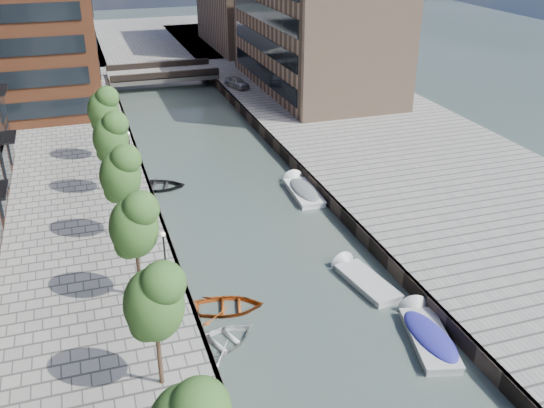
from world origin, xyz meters
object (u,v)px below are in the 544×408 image
bridge (162,74)px  motorboat_3 (427,334)px  motorboat_4 (302,190)px  sloop_2 (227,309)px  tree_4 (120,172)px  sloop_3 (221,345)px  tree_5 (110,136)px  tree_6 (103,108)px  tree_2 (154,300)px  motorboat_2 (361,279)px  sloop_4 (157,189)px  car (237,82)px  tree_3 (134,224)px

bridge → motorboat_3: bearing=-84.9°
motorboat_4 → sloop_2: bearing=-125.5°
tree_4 → sloop_3: size_ratio=1.49×
tree_5 → tree_6: (0.00, 7.00, 0.00)m
tree_2 → sloop_2: size_ratio=1.49×
motorboat_4 → sloop_3: bearing=-123.1°
motorboat_3 → tree_4: bearing=134.1°
tree_2 → motorboat_2: tree_2 is taller
sloop_2 → tree_6: bearing=23.5°
tree_4 → sloop_2: tree_4 is taller
bridge → tree_4: tree_4 is taller
tree_5 → tree_4: bearing=-90.0°
tree_4 → sloop_3: 12.76m
bridge → sloop_3: bearing=-95.8°
bridge → motorboat_4: (5.06, -35.45, -1.17)m
tree_6 → motorboat_3: bearing=-64.4°
motorboat_3 → motorboat_4: size_ratio=1.02×
sloop_3 → sloop_4: sloop_4 is taller
sloop_4 → motorboat_4: (10.46, -4.30, 0.22)m
motorboat_3 → car: car is taller
sloop_4 → motorboat_2: bearing=-136.2°
sloop_3 → sloop_2: bearing=-41.4°
tree_5 → car: tree_5 is taller
motorboat_2 → sloop_3: bearing=-161.0°
sloop_2 → motorboat_2: 8.15m
bridge → motorboat_2: size_ratio=2.57×
tree_2 → motorboat_2: bearing=25.8°
tree_4 → bridge: bearing=78.0°
tree_3 → motorboat_4: bearing=40.4°
bridge → sloop_2: (-4.15, -48.34, -1.39)m
tree_4 → tree_6: bearing=90.0°
motorboat_4 → motorboat_3: bearing=-90.7°
bridge → tree_2: size_ratio=2.18×
tree_2 → sloop_3: bearing=40.9°
motorboat_2 → motorboat_3: motorboat_3 is taller
tree_4 → sloop_4: size_ratio=1.35×
tree_2 → motorboat_4: tree_2 is taller
tree_6 → tree_5: bearing=-90.0°
tree_4 → tree_5: 7.00m
tree_6 → motorboat_2: tree_6 is taller
sloop_4 → sloop_3: bearing=-164.7°
tree_6 → tree_3: bearing=-90.0°
tree_5 → sloop_3: size_ratio=1.49×
bridge → tree_6: size_ratio=2.18×
car → sloop_2: bearing=-124.0°
sloop_4 → motorboat_2: size_ratio=0.87×
bridge → motorboat_2: bridge is taller
motorboat_2 → motorboat_3: size_ratio=0.91×
sloop_3 → motorboat_3: bearing=-126.1°
tree_2 → sloop_2: tree_2 is taller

